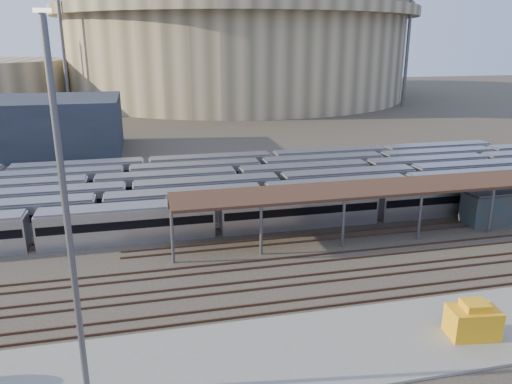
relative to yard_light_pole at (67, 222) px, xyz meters
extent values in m
plane|color=#383026|center=(14.31, 16.23, -11.09)|extent=(420.00, 420.00, 0.00)
cube|color=gray|center=(9.31, 1.23, -10.99)|extent=(50.00, 9.00, 0.20)
cube|color=silver|center=(11.52, 24.23, -9.29)|extent=(112.00, 2.90, 3.60)
cube|color=silver|center=(17.86, 28.43, -9.29)|extent=(112.00, 2.90, 3.60)
cube|color=silver|center=(21.02, 32.63, -9.29)|extent=(112.00, 2.90, 3.60)
cube|color=silver|center=(16.30, 36.83, -9.29)|extent=(112.00, 2.90, 3.60)
cube|color=silver|center=(20.57, 41.03, -9.29)|extent=(112.00, 2.90, 3.60)
cube|color=silver|center=(4.49, 45.23, -9.29)|extent=(112.00, 2.90, 3.60)
cylinder|color=#545358|center=(6.31, 17.53, -8.59)|extent=(0.30, 0.30, 5.00)
cylinder|color=#545358|center=(6.31, 22.93, -8.59)|extent=(0.30, 0.30, 5.00)
cylinder|color=#545358|center=(14.88, 17.53, -8.59)|extent=(0.30, 0.30, 5.00)
cylinder|color=#545358|center=(14.88, 22.93, -8.59)|extent=(0.30, 0.30, 5.00)
cylinder|color=#545358|center=(23.45, 17.53, -8.59)|extent=(0.30, 0.30, 5.00)
cylinder|color=#545358|center=(23.45, 22.93, -8.59)|extent=(0.30, 0.30, 5.00)
cylinder|color=#545358|center=(32.02, 17.53, -8.59)|extent=(0.30, 0.30, 5.00)
cylinder|color=#545358|center=(32.02, 22.93, -8.59)|extent=(0.30, 0.30, 5.00)
cylinder|color=#545358|center=(40.59, 17.53, -8.59)|extent=(0.30, 0.30, 5.00)
cylinder|color=#545358|center=(40.59, 22.93, -8.59)|extent=(0.30, 0.30, 5.00)
cube|color=#311D14|center=(36.31, 20.23, -5.94)|extent=(60.00, 6.00, 0.30)
cube|color=#4C3323|center=(14.31, 14.48, -11.00)|extent=(170.00, 0.12, 0.18)
cube|color=#4C3323|center=(14.31, 15.98, -11.00)|extent=(170.00, 0.12, 0.18)
cube|color=#4C3323|center=(14.31, 10.48, -11.00)|extent=(170.00, 0.12, 0.18)
cube|color=#4C3323|center=(14.31, 11.98, -11.00)|extent=(170.00, 0.12, 0.18)
cube|color=#4C3323|center=(14.31, 6.48, -11.00)|extent=(170.00, 0.12, 0.18)
cube|color=#4C3323|center=(14.31, 7.98, -11.00)|extent=(170.00, 0.12, 0.18)
cylinder|color=tan|center=(39.31, 156.23, 2.91)|extent=(116.00, 116.00, 28.00)
cylinder|color=tan|center=(39.31, 156.23, 18.41)|extent=(124.00, 124.00, 3.00)
cylinder|color=#666048|center=(39.31, 156.23, 20.66)|extent=(120.00, 120.00, 1.50)
cube|color=#1E232D|center=(-20.69, 71.23, -6.09)|extent=(42.00, 20.00, 10.00)
cylinder|color=#545358|center=(-15.69, 126.23, 6.91)|extent=(1.00, 1.00, 36.00)
cylinder|color=#545358|center=(84.31, 116.23, 6.91)|extent=(1.00, 1.00, 36.00)
cylinder|color=#545358|center=(4.31, 176.23, 6.91)|extent=(1.00, 1.00, 36.00)
cylinder|color=#545358|center=(0.00, 0.00, -0.18)|extent=(0.36, 0.36, 21.42)
cube|color=#FFF2CC|center=(0.00, 0.00, 10.63)|extent=(0.81, 0.33, 0.20)
cube|color=orange|center=(26.09, 0.17, -9.82)|extent=(3.67, 2.56, 2.14)
camera|label=1|loc=(4.20, -26.50, 9.39)|focal=35.00mm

